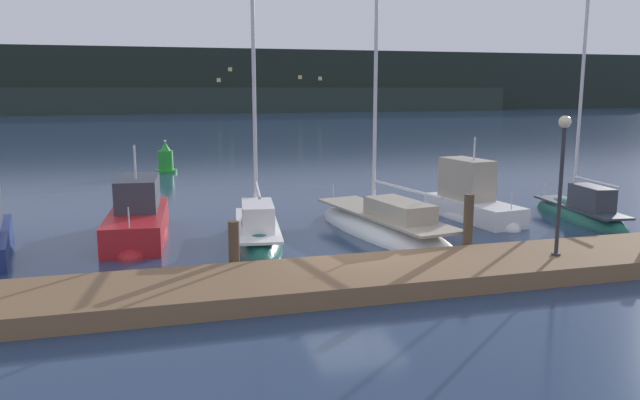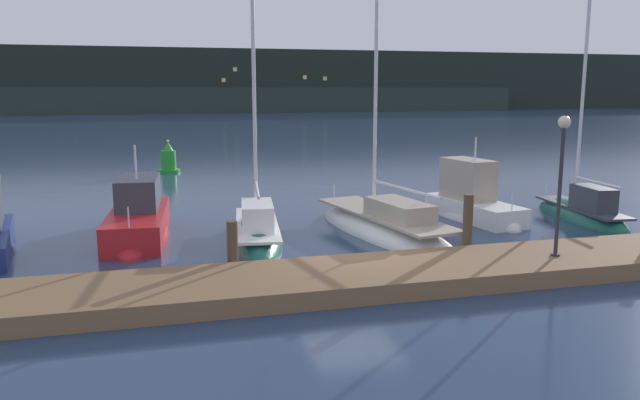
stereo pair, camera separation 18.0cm
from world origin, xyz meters
name	(u,v)px [view 1 (the left image)]	position (x,y,z in m)	size (l,w,h in m)	color
ground_plane	(355,265)	(0.00, 0.00, 0.00)	(400.00, 400.00, 0.00)	navy
dock	(379,276)	(0.00, -1.80, 0.23)	(26.66, 2.80, 0.45)	brown
mooring_pile_1	(234,249)	(-3.33, -0.15, 0.73)	(0.28, 0.28, 1.45)	#4C3D2D
mooring_pile_2	(468,226)	(3.33, -0.15, 0.93)	(0.28, 0.28, 1.85)	#4C3D2D
motorboat_berth_2	(138,228)	(-5.77, 4.94, 0.32)	(2.31, 6.03, 3.69)	red
sailboat_berth_3	(257,239)	(-2.16, 3.21, 0.13)	(2.36, 6.27, 9.29)	#195647
sailboat_berth_4	(384,231)	(2.08, 3.14, 0.13)	(3.32, 8.17, 11.69)	white
motorboat_berth_5	(472,209)	(6.20, 4.74, 0.36)	(2.30, 5.01, 3.71)	white
sailboat_berth_6	(580,216)	(9.96, 3.46, 0.16)	(1.97, 5.75, 8.74)	#195647
channel_buoy	(166,160)	(-4.35, 21.22, 0.69)	(1.26, 1.26, 1.89)	green
dock_lamppost	(562,162)	(4.91, -2.01, 2.92)	(0.32, 0.32, 3.66)	#2D2D33
hillside_backdrop	(169,83)	(-0.14, 121.22, 5.95)	(240.00, 23.00, 12.90)	#1E2823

